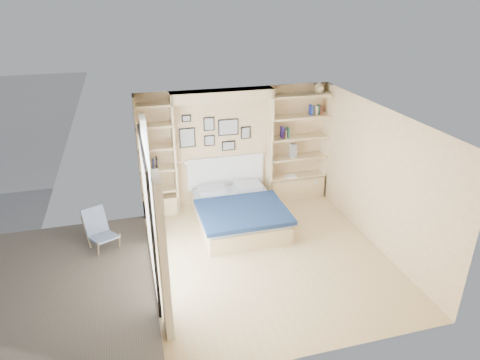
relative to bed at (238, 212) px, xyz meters
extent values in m
plane|color=tan|center=(0.21, -1.21, -0.27)|extent=(4.50, 4.50, 0.00)
plane|color=#E1B986|center=(0.21, 1.04, 0.98)|extent=(4.00, 0.00, 4.00)
plane|color=#E1B986|center=(0.21, -3.46, 0.98)|extent=(4.00, 0.00, 4.00)
plane|color=#E1B986|center=(-1.79, -1.21, 0.98)|extent=(0.00, 4.50, 4.50)
plane|color=#E1B986|center=(2.21, -1.21, 0.98)|extent=(0.00, 4.50, 4.50)
plane|color=white|center=(0.21, -1.21, 2.23)|extent=(4.50, 4.50, 0.00)
cube|color=tan|center=(-1.09, 0.87, 0.98)|extent=(0.04, 0.35, 2.50)
cube|color=tan|center=(0.91, 0.87, 0.98)|extent=(0.04, 0.35, 2.50)
cube|color=tan|center=(-0.09, 0.87, 2.13)|extent=(2.00, 0.35, 0.20)
cube|color=tan|center=(2.19, 0.87, 0.98)|extent=(0.04, 0.35, 2.50)
cube|color=tan|center=(-1.77, 0.87, 0.98)|extent=(0.04, 0.35, 2.50)
cube|color=tan|center=(1.56, 0.87, -0.02)|extent=(1.30, 0.35, 0.50)
cube|color=tan|center=(-1.44, 0.87, -0.07)|extent=(0.70, 0.35, 0.40)
cube|color=black|center=(-1.76, -1.21, 1.96)|extent=(0.04, 2.08, 0.06)
cube|color=black|center=(-1.76, -1.21, -0.24)|extent=(0.04, 2.08, 0.06)
cube|color=black|center=(-1.76, -2.23, 0.83)|extent=(0.04, 0.06, 2.20)
cube|color=black|center=(-1.76, -0.19, 0.83)|extent=(0.04, 0.06, 2.20)
cube|color=silver|center=(-1.77, -1.21, 0.85)|extent=(0.01, 2.00, 2.20)
cube|color=white|center=(-1.67, -2.51, 0.88)|extent=(0.10, 0.45, 2.30)
cube|color=white|center=(-1.67, 0.09, 0.88)|extent=(0.10, 0.45, 2.30)
cube|color=tan|center=(1.56, 0.87, 0.23)|extent=(1.30, 0.35, 0.04)
cube|color=tan|center=(1.56, 0.87, 0.68)|extent=(1.30, 0.35, 0.04)
cube|color=tan|center=(1.56, 0.87, 1.13)|extent=(1.30, 0.35, 0.04)
cube|color=tan|center=(1.56, 0.87, 1.58)|extent=(1.30, 0.35, 0.04)
cube|color=tan|center=(1.56, 0.87, 2.03)|extent=(1.30, 0.35, 0.04)
cube|color=tan|center=(-1.44, 0.87, 0.28)|extent=(0.70, 0.35, 0.04)
cube|color=tan|center=(-1.44, 0.87, 0.73)|extent=(0.70, 0.35, 0.04)
cube|color=tan|center=(-1.44, 0.87, 1.18)|extent=(0.70, 0.35, 0.04)
cube|color=tan|center=(-1.44, 0.87, 1.63)|extent=(0.70, 0.35, 0.04)
cube|color=tan|center=(-1.44, 0.87, 2.03)|extent=(0.70, 0.35, 0.04)
cube|color=tan|center=(0.00, -0.01, -0.10)|extent=(1.55, 1.93, 0.34)
cube|color=#AEB3BE|center=(0.00, -0.01, 0.12)|extent=(1.51, 1.89, 0.10)
cube|color=#122342|center=(0.00, -0.34, 0.19)|extent=(1.65, 1.35, 0.08)
cube|color=#AEB3BE|center=(-0.39, 0.65, 0.23)|extent=(0.53, 0.39, 0.12)
cube|color=#AEB3BE|center=(0.39, 0.65, 0.23)|extent=(0.53, 0.39, 0.12)
cube|color=white|center=(0.00, 1.01, 0.45)|extent=(1.65, 0.04, 0.70)
cube|color=black|center=(-0.79, 1.02, 1.28)|extent=(0.32, 0.02, 0.40)
cube|color=gray|center=(-0.79, 1.00, 1.28)|extent=(0.28, 0.01, 0.36)
cube|color=black|center=(-0.34, 1.02, 1.53)|extent=(0.22, 0.02, 0.28)
cube|color=gray|center=(-0.34, 1.00, 1.53)|extent=(0.18, 0.01, 0.24)
cube|color=black|center=(-0.34, 1.02, 1.18)|extent=(0.22, 0.02, 0.22)
cube|color=gray|center=(-0.34, 1.00, 1.18)|extent=(0.18, 0.01, 0.18)
cube|color=black|center=(0.06, 1.02, 1.43)|extent=(0.42, 0.02, 0.34)
cube|color=gray|center=(0.06, 1.00, 1.43)|extent=(0.38, 0.01, 0.30)
cube|color=black|center=(0.06, 1.02, 1.03)|extent=(0.28, 0.02, 0.20)
cube|color=gray|center=(0.06, 1.00, 1.03)|extent=(0.24, 0.01, 0.16)
cube|color=black|center=(0.43, 1.02, 1.28)|extent=(0.20, 0.02, 0.26)
cube|color=gray|center=(0.43, 1.00, 1.28)|extent=(0.16, 0.01, 0.22)
cube|color=black|center=(-0.79, 1.02, 1.68)|extent=(0.18, 0.02, 0.14)
cube|color=gray|center=(-0.79, 1.00, 1.68)|extent=(0.14, 0.01, 0.10)
cylinder|color=silver|center=(-0.95, 0.79, 0.85)|extent=(0.20, 0.02, 0.02)
cone|color=white|center=(-0.85, 0.79, 0.83)|extent=(0.13, 0.12, 0.15)
cylinder|color=silver|center=(0.77, 0.79, 0.85)|extent=(0.20, 0.02, 0.02)
cone|color=white|center=(0.67, 0.79, 0.83)|extent=(0.13, 0.12, 0.15)
cube|color=#A51E1E|center=(1.19, 0.86, 1.23)|extent=(0.02, 0.15, 0.17)
cube|color=navy|center=(1.18, 0.86, 1.27)|extent=(0.03, 0.15, 0.24)
cube|color=black|center=(1.22, 0.86, 1.26)|extent=(0.03, 0.15, 0.22)
cube|color=#BFB28C|center=(1.24, 0.86, 1.24)|extent=(0.04, 0.15, 0.17)
cube|color=#26593F|center=(1.31, 0.86, 1.26)|extent=(0.03, 0.15, 0.22)
cube|color=navy|center=(1.80, 0.86, 1.71)|extent=(0.03, 0.15, 0.21)
cube|color=#BFB28C|center=(1.92, 0.86, 1.70)|extent=(0.04, 0.15, 0.19)
cube|color=#26593F|center=(1.98, 0.86, 1.70)|extent=(0.03, 0.15, 0.20)
cube|color=#A51E1E|center=(2.00, 0.86, 1.70)|extent=(0.03, 0.15, 0.20)
cube|color=navy|center=(-1.51, 0.86, 0.85)|extent=(0.02, 0.15, 0.19)
cube|color=black|center=(-1.44, 0.86, 0.87)|extent=(0.03, 0.15, 0.23)
cube|color=tan|center=(-1.43, 0.86, 0.85)|extent=(0.03, 0.15, 0.20)
cube|color=tan|center=(1.94, 0.86, 2.13)|extent=(0.13, 0.13, 0.15)
cone|color=tan|center=(1.94, 0.86, 2.24)|extent=(0.20, 0.20, 0.08)
cube|color=slate|center=(1.46, 0.86, 0.85)|extent=(0.12, 0.12, 0.30)
cube|color=white|center=(1.41, 0.81, 0.27)|extent=(0.22, 0.16, 0.03)
cube|color=#6B5D4F|center=(-3.39, -1.21, -0.27)|extent=(3.20, 4.00, 0.05)
cylinder|color=tan|center=(-2.64, -0.49, -0.09)|extent=(0.08, 0.12, 0.36)
cylinder|color=tan|center=(-2.28, -0.32, -0.09)|extent=(0.08, 0.12, 0.36)
cylinder|color=tan|center=(-2.84, -0.04, 0.00)|extent=(0.15, 0.28, 0.58)
cylinder|color=tan|center=(-2.48, 0.13, 0.00)|extent=(0.15, 0.28, 0.58)
cube|color=#375FB0|center=(-2.53, -0.24, -0.02)|extent=(0.57, 0.61, 0.13)
cube|color=#375FB0|center=(-2.67, 0.07, 0.18)|extent=(0.45, 0.35, 0.48)
camera|label=1|loc=(-1.92, -7.14, 4.02)|focal=32.00mm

